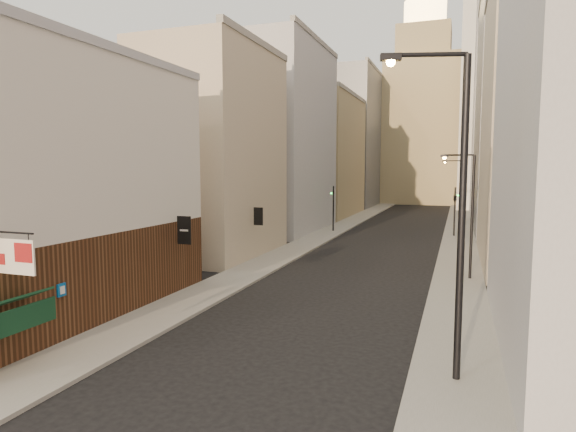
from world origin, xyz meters
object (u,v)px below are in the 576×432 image
at_px(streetlamp_mid, 469,209).
at_px(streetlamp_far, 459,191).
at_px(white_tower, 486,96).
at_px(traffic_light_right, 455,200).
at_px(clock_tower, 422,114).
at_px(traffic_light_left, 333,199).
at_px(streetlamp_near, 454,199).

xyz_separation_m(streetlamp_mid, streetlamp_far, (-0.63, 23.44, 0.00)).
bearing_deg(white_tower, streetlamp_mid, -93.16).
bearing_deg(traffic_light_right, clock_tower, -73.64).
bearing_deg(clock_tower, streetlamp_far, -80.82).
xyz_separation_m(streetlamp_mid, traffic_light_right, (-0.95, 19.44, -0.68)).
relative_size(clock_tower, streetlamp_far, 5.81).
bearing_deg(traffic_light_left, traffic_light_right, 157.67).
bearing_deg(streetlamp_far, streetlamp_near, -96.05).
relative_size(white_tower, traffic_light_left, 8.30).
bearing_deg(streetlamp_near, white_tower, 71.12).
height_order(white_tower, streetlamp_mid, white_tower).
bearing_deg(traffic_light_left, white_tower, -138.23).
relative_size(streetlamp_near, streetlamp_far, 1.34).
relative_size(streetlamp_mid, streetlamp_far, 1.00).
bearing_deg(traffic_light_right, white_tower, -88.12).
xyz_separation_m(streetlamp_near, streetlamp_far, (0.11, 38.76, -1.50)).
distance_m(streetlamp_mid, traffic_light_left, 23.33).
distance_m(clock_tower, traffic_light_right, 51.87).
distance_m(white_tower, streetlamp_mid, 56.80).
bearing_deg(white_tower, clock_tower, 128.16).
bearing_deg(clock_tower, streetlamp_near, -85.09).
xyz_separation_m(white_tower, streetlamp_mid, (-3.03, -54.91, -14.19)).
distance_m(clock_tower, streetlamp_near, 85.36).
xyz_separation_m(streetlamp_near, traffic_light_right, (-0.21, 34.77, -2.19)).
distance_m(clock_tower, streetlamp_far, 47.92).
bearing_deg(streetlamp_far, traffic_light_left, -167.18).
relative_size(white_tower, streetlamp_far, 5.37).
height_order(clock_tower, streetlamp_near, clock_tower).
bearing_deg(clock_tower, traffic_light_right, -81.92).
height_order(clock_tower, streetlamp_mid, clock_tower).
bearing_deg(streetlamp_far, streetlamp_mid, -94.35).
height_order(streetlamp_near, streetlamp_mid, streetlamp_near).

